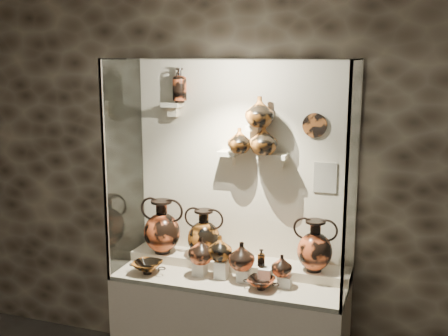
% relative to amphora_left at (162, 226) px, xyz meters
% --- Properties ---
extents(wall_back, '(5.00, 0.02, 3.20)m').
position_rel_amphora_left_xyz_m(wall_back, '(0.60, 0.20, 0.49)').
color(wall_back, '#2B231B').
rests_on(wall_back, ground).
extents(plinth, '(1.70, 0.60, 0.80)m').
position_rel_amphora_left_xyz_m(plinth, '(0.60, -0.12, -0.71)').
color(plinth, beige).
rests_on(plinth, floor).
extents(front_tier, '(1.68, 0.58, 0.03)m').
position_rel_amphora_left_xyz_m(front_tier, '(0.60, -0.12, -0.30)').
color(front_tier, '#C5B499').
rests_on(front_tier, plinth).
extents(rear_tier, '(1.70, 0.25, 0.10)m').
position_rel_amphora_left_xyz_m(rear_tier, '(0.60, 0.06, -0.26)').
color(rear_tier, '#C5B499').
rests_on(rear_tier, plinth).
extents(back_panel, '(1.70, 0.03, 1.60)m').
position_rel_amphora_left_xyz_m(back_panel, '(0.60, 0.20, 0.49)').
color(back_panel, beige).
rests_on(back_panel, plinth).
extents(glass_front, '(1.70, 0.01, 1.60)m').
position_rel_amphora_left_xyz_m(glass_front, '(0.60, -0.42, 0.49)').
color(glass_front, white).
rests_on(glass_front, plinth).
extents(glass_left, '(0.01, 0.60, 1.60)m').
position_rel_amphora_left_xyz_m(glass_left, '(-0.25, -0.12, 0.49)').
color(glass_left, white).
rests_on(glass_left, plinth).
extents(glass_right, '(0.01, 0.60, 1.60)m').
position_rel_amphora_left_xyz_m(glass_right, '(1.45, -0.12, 0.49)').
color(glass_right, white).
rests_on(glass_right, plinth).
extents(glass_top, '(1.70, 0.60, 0.01)m').
position_rel_amphora_left_xyz_m(glass_top, '(0.60, -0.12, 1.28)').
color(glass_top, white).
rests_on(glass_top, back_panel).
extents(frame_post_left, '(0.02, 0.02, 1.60)m').
position_rel_amphora_left_xyz_m(frame_post_left, '(-0.24, -0.41, 0.49)').
color(frame_post_left, gray).
rests_on(frame_post_left, plinth).
extents(frame_post_right, '(0.02, 0.02, 1.60)m').
position_rel_amphora_left_xyz_m(frame_post_right, '(1.44, -0.41, 0.49)').
color(frame_post_right, gray).
rests_on(frame_post_right, plinth).
extents(pedestal_a, '(0.09, 0.09, 0.10)m').
position_rel_amphora_left_xyz_m(pedestal_a, '(0.38, -0.17, -0.23)').
color(pedestal_a, silver).
rests_on(pedestal_a, front_tier).
extents(pedestal_b, '(0.09, 0.09, 0.13)m').
position_rel_amphora_left_xyz_m(pedestal_b, '(0.55, -0.17, -0.22)').
color(pedestal_b, silver).
rests_on(pedestal_b, front_tier).
extents(pedestal_c, '(0.09, 0.09, 0.09)m').
position_rel_amphora_left_xyz_m(pedestal_c, '(0.72, -0.17, -0.24)').
color(pedestal_c, silver).
rests_on(pedestal_c, front_tier).
extents(pedestal_d, '(0.09, 0.09, 0.12)m').
position_rel_amphora_left_xyz_m(pedestal_d, '(0.88, -0.17, -0.22)').
color(pedestal_d, silver).
rests_on(pedestal_d, front_tier).
extents(pedestal_e, '(0.09, 0.09, 0.08)m').
position_rel_amphora_left_xyz_m(pedestal_e, '(1.02, -0.17, -0.24)').
color(pedestal_e, silver).
rests_on(pedestal_e, front_tier).
extents(bracket_ul, '(0.14, 0.12, 0.04)m').
position_rel_amphora_left_xyz_m(bracket_ul, '(0.05, 0.12, 0.94)').
color(bracket_ul, beige).
rests_on(bracket_ul, back_panel).
extents(bracket_ca, '(0.14, 0.12, 0.04)m').
position_rel_amphora_left_xyz_m(bracket_ca, '(0.50, 0.12, 0.59)').
color(bracket_ca, beige).
rests_on(bracket_ca, back_panel).
extents(bracket_cb, '(0.10, 0.12, 0.04)m').
position_rel_amphora_left_xyz_m(bracket_cb, '(0.70, 0.12, 0.79)').
color(bracket_cb, beige).
rests_on(bracket_cb, back_panel).
extents(bracket_cc, '(0.14, 0.12, 0.04)m').
position_rel_amphora_left_xyz_m(bracket_cc, '(0.88, 0.12, 0.59)').
color(bracket_cc, beige).
rests_on(bracket_cc, back_panel).
extents(amphora_left, '(0.35, 0.35, 0.43)m').
position_rel_amphora_left_xyz_m(amphora_left, '(0.00, 0.00, 0.00)').
color(amphora_left, '#C54E25').
rests_on(amphora_left, rear_tier).
extents(amphora_mid, '(0.35, 0.35, 0.38)m').
position_rel_amphora_left_xyz_m(amphora_mid, '(0.34, 0.02, -0.03)').
color(amphora_mid, '#9F571C').
rests_on(amphora_mid, rear_tier).
extents(amphora_right, '(0.39, 0.39, 0.38)m').
position_rel_amphora_left_xyz_m(amphora_right, '(1.19, 0.02, -0.02)').
color(amphora_right, '#C54E25').
rests_on(amphora_right, rear_tier).
extents(jug_a, '(0.25, 0.25, 0.20)m').
position_rel_amphora_left_xyz_m(jug_a, '(0.40, -0.18, -0.09)').
color(jug_a, '#C54E25').
rests_on(jug_a, pedestal_a).
extents(jug_b, '(0.18, 0.18, 0.18)m').
position_rel_amphora_left_xyz_m(jug_b, '(0.53, -0.15, -0.06)').
color(jug_b, '#9F571C').
rests_on(jug_b, pedestal_b).
extents(jug_c, '(0.23, 0.23, 0.20)m').
position_rel_amphora_left_xyz_m(jug_c, '(0.70, -0.18, -0.09)').
color(jug_c, '#C54E25').
rests_on(jug_c, pedestal_c).
extents(jug_e, '(0.18, 0.18, 0.15)m').
position_rel_amphora_left_xyz_m(jug_e, '(1.00, -0.17, -0.13)').
color(jug_e, '#C54E25').
rests_on(jug_e, pedestal_e).
extents(lekythos_small, '(0.08, 0.08, 0.15)m').
position_rel_amphora_left_xyz_m(lekythos_small, '(0.85, -0.16, -0.09)').
color(lekythos_small, '#9F571C').
rests_on(lekythos_small, pedestal_d).
extents(kylix_left, '(0.34, 0.32, 0.11)m').
position_rel_amphora_left_xyz_m(kylix_left, '(0.00, -0.27, -0.23)').
color(kylix_left, '#9F571C').
rests_on(kylix_left, front_tier).
extents(kylix_right, '(0.27, 0.23, 0.10)m').
position_rel_amphora_left_xyz_m(kylix_right, '(0.88, -0.27, -0.23)').
color(kylix_right, '#C54E25').
rests_on(kylix_right, front_tier).
extents(lekythos_tall, '(0.12, 0.12, 0.29)m').
position_rel_amphora_left_xyz_m(lekythos_tall, '(0.12, 0.11, 1.10)').
color(lekythos_tall, '#C54E25').
rests_on(lekythos_tall, bracket_ul).
extents(ovoid_vase_a, '(0.23, 0.23, 0.18)m').
position_rel_amphora_left_xyz_m(ovoid_vase_a, '(0.60, 0.08, 0.70)').
color(ovoid_vase_a, '#9F571C').
rests_on(ovoid_vase_a, bracket_ca).
extents(ovoid_vase_b, '(0.23, 0.23, 0.22)m').
position_rel_amphora_left_xyz_m(ovoid_vase_b, '(0.76, 0.07, 0.91)').
color(ovoid_vase_b, '#9F571C').
rests_on(ovoid_vase_b, bracket_cb).
extents(ovoid_vase_c, '(0.26, 0.26, 0.21)m').
position_rel_amphora_left_xyz_m(ovoid_vase_c, '(0.79, 0.07, 0.71)').
color(ovoid_vase_c, '#9F571C').
rests_on(ovoid_vase_c, bracket_cc).
extents(wall_plate, '(0.18, 0.02, 0.18)m').
position_rel_amphora_left_xyz_m(wall_plate, '(1.14, 0.17, 0.82)').
color(wall_plate, '#934A1D').
rests_on(wall_plate, back_panel).
extents(info_placard, '(0.17, 0.01, 0.22)m').
position_rel_amphora_left_xyz_m(info_placard, '(1.22, 0.17, 0.44)').
color(info_placard, beige).
rests_on(info_placard, back_panel).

